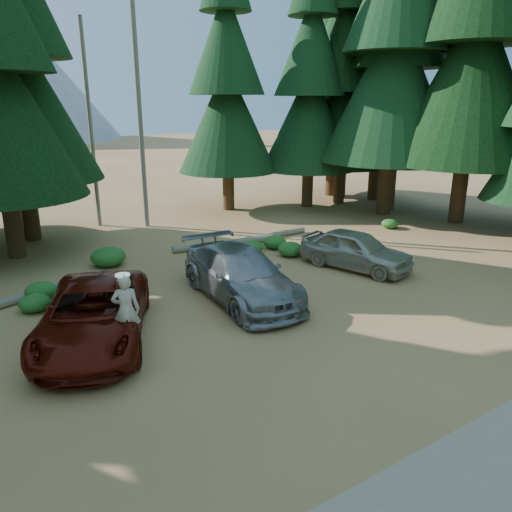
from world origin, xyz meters
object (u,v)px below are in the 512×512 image
object	(u,v)px
frisbee_player	(126,310)
log_mid	(276,235)
log_left	(49,289)
log_right	(224,244)
silver_minivan_center	(241,275)
red_pickup	(94,314)
silver_minivan_right	(356,250)

from	to	relation	value
frisbee_player	log_mid	bearing A→B (deg)	-121.14
log_left	log_right	bearing A→B (deg)	-6.38
silver_minivan_center	frisbee_player	bearing A→B (deg)	-153.22
log_right	log_mid	bearing A→B (deg)	9.91
red_pickup	silver_minivan_center	size ratio (longest dim) A/B	1.01
red_pickup	silver_minivan_center	bearing A→B (deg)	29.58
silver_minivan_center	silver_minivan_right	world-z (taller)	silver_minivan_center
log_mid	silver_minivan_right	bearing A→B (deg)	-91.39
silver_minivan_right	frisbee_player	bearing A→B (deg)	174.82
red_pickup	frisbee_player	world-z (taller)	frisbee_player
silver_minivan_center	log_left	bearing A→B (deg)	147.32
silver_minivan_right	frisbee_player	world-z (taller)	frisbee_player
silver_minivan_center	frisbee_player	size ratio (longest dim) A/B	3.03
silver_minivan_center	silver_minivan_right	size ratio (longest dim) A/B	1.29
silver_minivan_right	silver_minivan_center	bearing A→B (deg)	165.19
silver_minivan_center	log_left	distance (m)	6.54
red_pickup	frisbee_player	xyz separation A→B (m)	(0.45, -1.39, 0.53)
log_right	silver_minivan_center	bearing A→B (deg)	-105.53
frisbee_player	log_left	world-z (taller)	frisbee_player
red_pickup	log_left	world-z (taller)	red_pickup
log_right	red_pickup	bearing A→B (deg)	-132.14
silver_minivan_center	silver_minivan_right	xyz separation A→B (m)	(5.31, 0.22, -0.07)
log_left	silver_minivan_right	bearing A→B (deg)	-37.58
silver_minivan_right	log_right	world-z (taller)	silver_minivan_right
log_right	silver_minivan_right	bearing A→B (deg)	-53.28
silver_minivan_right	log_left	bearing A→B (deg)	143.55
log_mid	log_right	xyz separation A→B (m)	(-2.83, -0.05, 0.01)
silver_minivan_center	frisbee_player	world-z (taller)	frisbee_player
silver_minivan_right	log_right	bearing A→B (deg)	100.66
log_mid	log_right	world-z (taller)	log_right
red_pickup	log_left	distance (m)	4.42
log_mid	log_right	distance (m)	2.83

